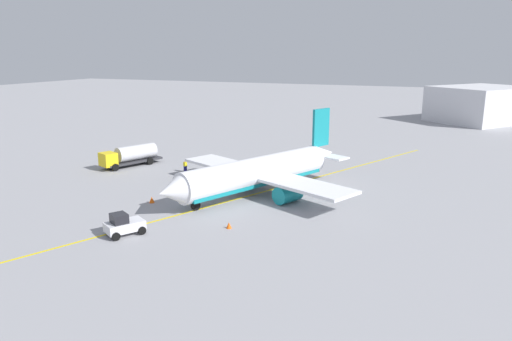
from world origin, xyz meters
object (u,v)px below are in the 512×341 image
object	(u,v)px
airplane	(259,173)
safety_cone_wingtip	(229,225)
fuel_tanker	(130,155)
safety_cone_nose	(152,200)
pushback_tug	(124,225)
refueling_worker	(185,166)

from	to	relation	value
airplane	safety_cone_wingtip	xyz separation A→B (m)	(12.55, 1.88, -2.32)
fuel_tanker	safety_cone_nose	size ratio (longest dim) A/B	13.80
airplane	safety_cone_nose	world-z (taller)	airplane
safety_cone_wingtip	fuel_tanker	bearing A→B (deg)	-125.78
pushback_tug	airplane	bearing A→B (deg)	159.40
fuel_tanker	pushback_tug	distance (m)	29.43
refueling_worker	safety_cone_nose	size ratio (longest dim) A/B	2.38
fuel_tanker	pushback_tug	xyz separation A→B (m)	(23.97, 17.06, -0.71)
airplane	fuel_tanker	xyz separation A→B (m)	(-5.97, -23.82, -0.92)
airplane	pushback_tug	distance (m)	19.29
pushback_tug	safety_cone_nose	size ratio (longest dim) A/B	5.72
fuel_tanker	safety_cone_nose	world-z (taller)	fuel_tanker
airplane	safety_cone_nose	distance (m)	13.37
airplane	safety_cone_wingtip	distance (m)	12.90
airplane	fuel_tanker	size ratio (longest dim) A/B	2.79
airplane	refueling_worker	world-z (taller)	airplane
refueling_worker	safety_cone_wingtip	bearing A→B (deg)	40.81
safety_cone_nose	safety_cone_wingtip	size ratio (longest dim) A/B	1.15
safety_cone_nose	pushback_tug	bearing A→B (deg)	19.34
refueling_worker	fuel_tanker	bearing A→B (deg)	-89.72
fuel_tanker	refueling_worker	bearing A→B (deg)	90.28
fuel_tanker	safety_cone_nose	xyz separation A→B (m)	(14.40, 13.70, -1.36)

